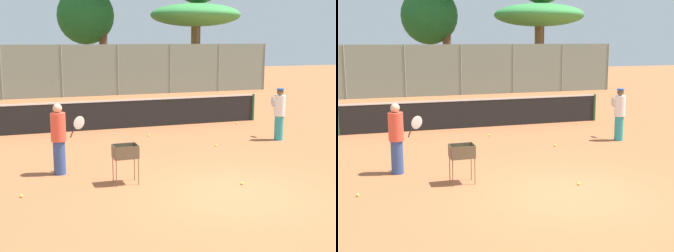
% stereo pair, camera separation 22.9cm
% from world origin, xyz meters
% --- Properties ---
extents(ground_plane, '(80.00, 80.00, 0.00)m').
position_xyz_m(ground_plane, '(0.00, 0.00, 0.00)').
color(ground_plane, '#B26038').
extents(tennis_net, '(9.86, 0.10, 1.07)m').
position_xyz_m(tennis_net, '(0.00, 8.00, 0.56)').
color(tennis_net, '#26592D').
rests_on(tennis_net, ground_plane).
extents(back_fence, '(22.40, 0.08, 2.93)m').
position_xyz_m(back_fence, '(-0.00, 18.01, 1.46)').
color(back_fence, gray).
rests_on(back_fence, ground_plane).
extents(tree_3, '(5.99, 5.99, 5.53)m').
position_xyz_m(tree_3, '(7.58, 21.03, 4.72)').
color(tree_3, brown).
rests_on(tree_3, ground_plane).
extents(tree_4, '(3.75, 3.75, 6.60)m').
position_xyz_m(tree_4, '(0.61, 23.06, 4.71)').
color(tree_4, brown).
rests_on(tree_4, ground_plane).
extents(player_white_outfit, '(0.35, 0.90, 1.69)m').
position_xyz_m(player_white_outfit, '(3.86, 4.44, 0.88)').
color(player_white_outfit, teal).
rests_on(player_white_outfit, ground_plane).
extents(player_red_cap, '(0.90, 0.40, 1.74)m').
position_xyz_m(player_red_cap, '(-3.32, 2.73, 0.90)').
color(player_red_cap, '#334C8C').
rests_on(player_red_cap, ground_plane).
extents(ball_cart, '(0.56, 0.41, 0.91)m').
position_xyz_m(ball_cart, '(-1.96, 1.48, 0.68)').
color(ball_cart, brown).
rests_on(ball_cart, ground_plane).
extents(tennis_ball_0, '(0.07, 0.07, 0.07)m').
position_xyz_m(tennis_ball_0, '(-0.00, 6.31, 0.03)').
color(tennis_ball_0, '#D1E54C').
rests_on(tennis_ball_0, ground_plane).
extents(tennis_ball_1, '(0.07, 0.07, 0.07)m').
position_xyz_m(tennis_ball_1, '(3.87, 7.41, 0.03)').
color(tennis_ball_1, '#D1E54C').
rests_on(tennis_ball_1, ground_plane).
extents(tennis_ball_2, '(0.07, 0.07, 0.07)m').
position_xyz_m(tennis_ball_2, '(-4.28, 1.23, 0.03)').
color(tennis_ball_2, '#D1E54C').
rests_on(tennis_ball_2, ground_plane).
extents(tennis_ball_3, '(0.07, 0.07, 0.07)m').
position_xyz_m(tennis_ball_3, '(1.54, 4.23, 0.03)').
color(tennis_ball_3, '#D1E54C').
rests_on(tennis_ball_3, ground_plane).
extents(tennis_ball_4, '(0.07, 0.07, 0.07)m').
position_xyz_m(tennis_ball_4, '(0.51, 0.54, 0.03)').
color(tennis_ball_4, '#D1E54C').
rests_on(tennis_ball_4, ground_plane).
extents(parked_car, '(4.20, 1.70, 1.60)m').
position_xyz_m(parked_car, '(-4.72, 22.85, 0.66)').
color(parked_car, '#B2B7BC').
rests_on(parked_car, ground_plane).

